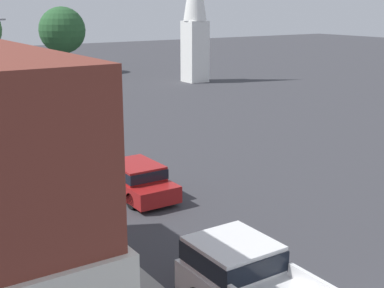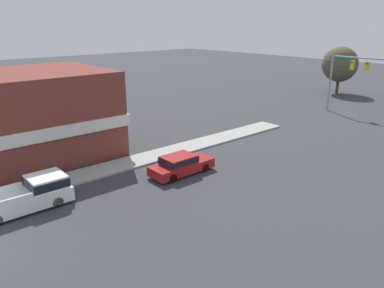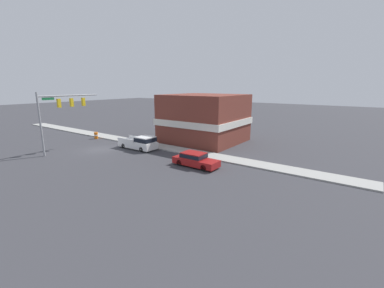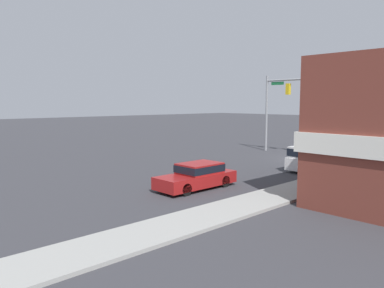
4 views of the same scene
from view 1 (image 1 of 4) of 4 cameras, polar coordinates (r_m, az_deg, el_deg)
The scene contains 3 objects.
car_lead at distance 22.59m, azimuth -6.21°, elevation -3.60°, with size 1.85×4.86×1.43m.
church_steeple at distance 55.38m, azimuth 0.33°, elevation 14.05°, with size 2.37×2.37×13.72m.
backdrop_tree_center at distance 64.35m, azimuth -13.68°, elevation 11.71°, with size 5.31×5.31×7.58m.
Camera 1 is at (-11.26, -4.95, 7.81)m, focal length 50.00 mm.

